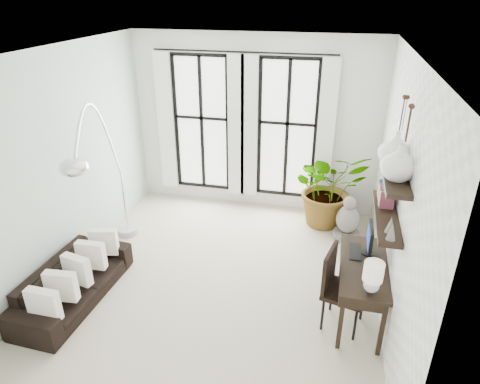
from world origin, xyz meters
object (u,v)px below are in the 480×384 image
(sofa, at_px, (73,282))
(buddha, at_px, (348,221))
(desk, at_px, (363,271))
(plant, at_px, (328,187))
(arc_lamp, at_px, (96,142))
(desk_chair, at_px, (338,284))

(sofa, height_order, buddha, buddha)
(desk, bearing_deg, plant, 102.22)
(plant, bearing_deg, arc_lamp, -147.21)
(sofa, height_order, desk_chair, desk_chair)
(arc_lamp, bearing_deg, buddha, 23.92)
(arc_lamp, bearing_deg, sofa, -96.46)
(desk_chair, relative_size, arc_lamp, 0.41)
(plant, distance_m, desk_chair, 2.57)
(sofa, xyz_separation_m, arc_lamp, (0.10, 0.90, 1.70))
(plant, distance_m, desk, 2.48)
(sofa, relative_size, arc_lamp, 0.75)
(plant, xyz_separation_m, buddha, (0.37, -0.46, -0.37))
(desk, distance_m, buddha, 2.01)
(sofa, height_order, plant, plant)
(desk_chair, bearing_deg, plant, 108.86)
(sofa, bearing_deg, desk, -80.27)
(sofa, distance_m, desk_chair, 3.49)
(plant, bearing_deg, buddha, -51.13)
(sofa, distance_m, plant, 4.36)
(desk, distance_m, desk_chair, 0.34)
(arc_lamp, bearing_deg, desk_chair, -9.26)
(desk_chair, bearing_deg, buddha, 99.90)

